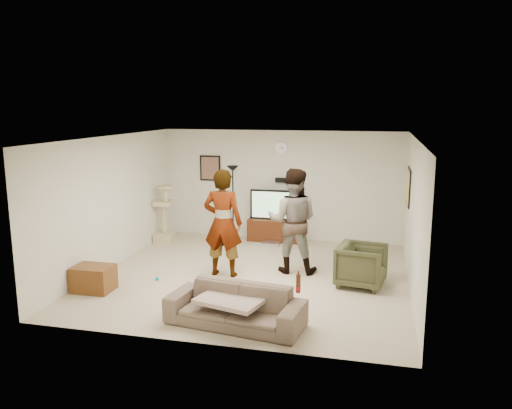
% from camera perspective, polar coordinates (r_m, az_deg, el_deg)
% --- Properties ---
extents(floor, '(5.50, 5.50, 0.02)m').
position_cam_1_polar(floor, '(9.37, -0.41, -8.05)').
color(floor, beige).
rests_on(floor, ground).
extents(ceiling, '(5.50, 5.50, 0.02)m').
position_cam_1_polar(ceiling, '(8.86, -0.44, 7.52)').
color(ceiling, silver).
rests_on(ceiling, wall_back).
extents(wall_back, '(5.50, 0.04, 2.50)m').
position_cam_1_polar(wall_back, '(11.68, 2.84, 2.15)').
color(wall_back, silver).
rests_on(wall_back, floor).
extents(wall_front, '(5.50, 0.04, 2.50)m').
position_cam_1_polar(wall_front, '(6.47, -6.35, -5.23)').
color(wall_front, silver).
rests_on(wall_front, floor).
extents(wall_left, '(0.04, 5.50, 2.50)m').
position_cam_1_polar(wall_left, '(10.04, -15.83, 0.28)').
color(wall_left, silver).
rests_on(wall_left, floor).
extents(wall_right, '(0.04, 5.50, 2.50)m').
position_cam_1_polar(wall_right, '(8.79, 17.24, -1.30)').
color(wall_right, silver).
rests_on(wall_right, floor).
extents(wall_clock, '(0.26, 0.04, 0.26)m').
position_cam_1_polar(wall_clock, '(11.55, 2.85, 6.30)').
color(wall_clock, white).
rests_on(wall_clock, wall_back).
extents(wall_speaker, '(0.25, 0.10, 0.10)m').
position_cam_1_polar(wall_speaker, '(11.60, 2.79, 2.74)').
color(wall_speaker, black).
rests_on(wall_speaker, wall_back).
extents(picture_back, '(0.42, 0.03, 0.52)m').
position_cam_1_polar(picture_back, '(12.04, -5.15, 4.08)').
color(picture_back, brown).
rests_on(picture_back, wall_back).
extents(picture_right, '(0.03, 0.78, 0.62)m').
position_cam_1_polar(picture_right, '(10.32, 16.69, 1.92)').
color(picture_right, '#D7B652').
rests_on(picture_right, wall_right).
extents(tv_stand, '(1.21, 0.45, 0.50)m').
position_cam_1_polar(tv_stand, '(11.66, 2.12, -2.86)').
color(tv_stand, '#3D1A0B').
rests_on(tv_stand, floor).
extents(console_box, '(0.40, 0.30, 0.07)m').
position_cam_1_polar(console_box, '(11.34, 1.63, -4.39)').
color(console_box, silver).
rests_on(console_box, floor).
extents(tv, '(1.14, 0.08, 0.67)m').
position_cam_1_polar(tv, '(11.53, 2.14, -0.02)').
color(tv, black).
rests_on(tv, tv_stand).
extents(tv_screen, '(1.04, 0.01, 0.59)m').
position_cam_1_polar(tv_screen, '(11.48, 2.10, -0.07)').
color(tv_screen, '#3BFD2B').
rests_on(tv_screen, tv).
extents(floor_lamp, '(0.32, 0.32, 1.71)m').
position_cam_1_polar(floor_lamp, '(11.59, -2.60, 0.10)').
color(floor_lamp, black).
rests_on(floor_lamp, floor).
extents(cat_tree, '(0.45, 0.45, 1.31)m').
position_cam_1_polar(cat_tree, '(11.69, -10.29, -0.96)').
color(cat_tree, '#C7B58B').
rests_on(cat_tree, floor).
extents(person_left, '(0.71, 0.47, 1.95)m').
position_cam_1_polar(person_left, '(9.17, -3.73, -2.08)').
color(person_left, '#A4A1A9').
rests_on(person_left, floor).
extents(person_right, '(0.97, 0.77, 1.94)m').
position_cam_1_polar(person_right, '(9.39, 4.12, -1.82)').
color(person_right, '#3C4888').
rests_on(person_right, floor).
extents(sofa, '(2.02, 1.02, 0.56)m').
position_cam_1_polar(sofa, '(7.30, -2.34, -11.29)').
color(sofa, brown).
rests_on(sofa, floor).
extents(throw_blanket, '(1.05, 0.91, 0.06)m').
position_cam_1_polar(throw_blanket, '(7.28, -2.71, -10.53)').
color(throw_blanket, '#C7AC9D').
rests_on(throw_blanket, sofa).
extents(beer_bottle, '(0.06, 0.06, 0.25)m').
position_cam_1_polar(beer_bottle, '(6.98, 4.75, -8.82)').
color(beer_bottle, '#4F210D').
rests_on(beer_bottle, sofa).
extents(armchair, '(0.92, 0.90, 0.73)m').
position_cam_1_polar(armchair, '(8.95, 11.73, -6.69)').
color(armchair, '#373921').
rests_on(armchair, floor).
extents(side_table, '(0.65, 0.49, 0.43)m').
position_cam_1_polar(side_table, '(9.01, -17.72, -7.89)').
color(side_table, '#552F12').
rests_on(side_table, floor).
extents(toy_ball, '(0.07, 0.07, 0.07)m').
position_cam_1_polar(toy_ball, '(9.29, -11.00, -8.16)').
color(toy_ball, '#05A6B2').
rests_on(toy_ball, floor).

